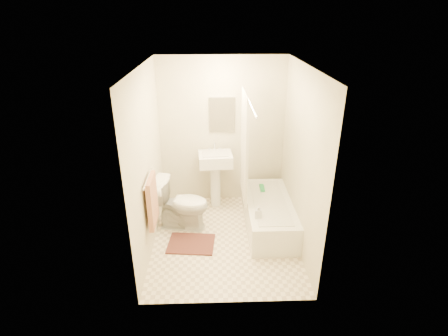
{
  "coord_description": "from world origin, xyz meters",
  "views": [
    {
      "loc": [
        -0.15,
        -4.15,
        3.0
      ],
      "look_at": [
        0.0,
        0.25,
        1.0
      ],
      "focal_mm": 28.0,
      "sensor_mm": 36.0,
      "label": 1
    }
  ],
  "objects_px": {
    "sink": "(215,178)",
    "toilet": "(182,204)",
    "bathtub": "(269,214)",
    "bath_mat": "(191,244)",
    "soap_bottle": "(258,212)"
  },
  "relations": [
    {
      "from": "soap_bottle",
      "to": "sink",
      "type": "bearing_deg",
      "value": 117.85
    },
    {
      "from": "sink",
      "to": "bath_mat",
      "type": "distance_m",
      "value": 1.23
    },
    {
      "from": "bathtub",
      "to": "bath_mat",
      "type": "distance_m",
      "value": 1.23
    },
    {
      "from": "sink",
      "to": "bathtub",
      "type": "distance_m",
      "value": 1.06
    },
    {
      "from": "bathtub",
      "to": "bath_mat",
      "type": "xyz_separation_m",
      "value": [
        -1.14,
        -0.42,
        -0.2
      ]
    },
    {
      "from": "toilet",
      "to": "bath_mat",
      "type": "distance_m",
      "value": 0.61
    },
    {
      "from": "toilet",
      "to": "bathtub",
      "type": "relative_size",
      "value": 0.52
    },
    {
      "from": "sink",
      "to": "bath_mat",
      "type": "height_order",
      "value": "sink"
    },
    {
      "from": "toilet",
      "to": "soap_bottle",
      "type": "xyz_separation_m",
      "value": [
        1.07,
        -0.46,
        0.13
      ]
    },
    {
      "from": "bathtub",
      "to": "bath_mat",
      "type": "relative_size",
      "value": 2.36
    },
    {
      "from": "soap_bottle",
      "to": "bathtub",
      "type": "bearing_deg",
      "value": 62.81
    },
    {
      "from": "sink",
      "to": "toilet",
      "type": "bearing_deg",
      "value": -133.31
    },
    {
      "from": "sink",
      "to": "bath_mat",
      "type": "relative_size",
      "value": 1.6
    },
    {
      "from": "toilet",
      "to": "bath_mat",
      "type": "height_order",
      "value": "toilet"
    },
    {
      "from": "bathtub",
      "to": "soap_bottle",
      "type": "xyz_separation_m",
      "value": [
        -0.22,
        -0.42,
        0.3
      ]
    }
  ]
}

